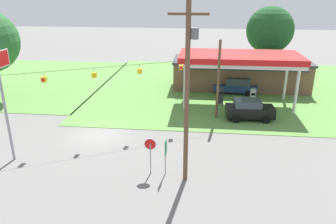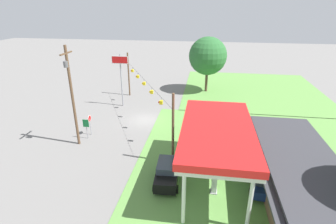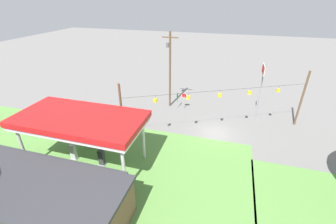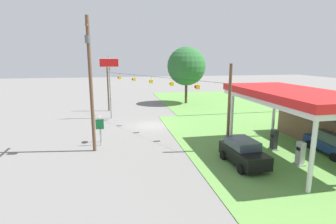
{
  "view_description": "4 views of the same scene",
  "coord_description": "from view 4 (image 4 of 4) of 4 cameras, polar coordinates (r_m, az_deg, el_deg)",
  "views": [
    {
      "loc": [
        8.3,
        -23.7,
        11.2
      ],
      "look_at": [
        5.67,
        0.27,
        2.17
      ],
      "focal_mm": 35.0,
      "sensor_mm": 36.0,
      "label": 1
    },
    {
      "loc": [
        31.31,
        7.81,
        14.47
      ],
      "look_at": [
        3.92,
        3.66,
        2.98
      ],
      "focal_mm": 28.0,
      "sensor_mm": 36.0,
      "label": 2
    },
    {
      "loc": [
        -0.85,
        23.75,
        15.02
      ],
      "look_at": [
        5.41,
        2.11,
        3.2
      ],
      "focal_mm": 24.0,
      "sensor_mm": 36.0,
      "label": 3
    },
    {
      "loc": [
        29.04,
        -3.91,
        7.62
      ],
      "look_at": [
        3.05,
        1.29,
        2.14
      ],
      "focal_mm": 28.0,
      "sensor_mm": 36.0,
      "label": 4
    }
  ],
  "objects": [
    {
      "name": "ground_plane",
      "position": [
        30.28,
        -3.54,
        -2.91
      ],
      "size": [
        160.0,
        160.0,
        0.0
      ],
      "primitive_type": "plane",
      "color": "slate"
    },
    {
      "name": "grass_verge_opposite_corner",
      "position": [
        49.83,
        12.39,
        2.64
      ],
      "size": [
        24.0,
        24.0,
        0.04
      ],
      "primitive_type": "cube",
      "color": "#5B8E42",
      "rests_on": "ground"
    },
    {
      "name": "gas_station_canopy",
      "position": [
        21.66,
        25.19,
        3.06
      ],
      "size": [
        11.84,
        5.78,
        5.29
      ],
      "color": "silver",
      "rests_on": "ground"
    },
    {
      "name": "fuel_pump_near",
      "position": [
        23.78,
        22.06,
        -5.78
      ],
      "size": [
        0.71,
        0.56,
        1.74
      ],
      "color": "gray",
      "rests_on": "ground"
    },
    {
      "name": "fuel_pump_far",
      "position": [
        21.31,
        26.84,
        -8.2
      ],
      "size": [
        0.71,
        0.56,
        1.74
      ],
      "color": "gray",
      "rests_on": "ground"
    },
    {
      "name": "car_at_pumps_front",
      "position": [
        19.81,
        16.04,
        -8.41
      ],
      "size": [
        4.39,
        2.28,
        1.87
      ],
      "rotation": [
        0.0,
        0.0,
        0.05
      ],
      "color": "black",
      "rests_on": "ground"
    },
    {
      "name": "car_at_pumps_rear",
      "position": [
        24.8,
        32.33,
        -5.76
      ],
      "size": [
        4.96,
        2.43,
        1.88
      ],
      "rotation": [
        0.0,
        0.0,
        3.05
      ],
      "color": "navy",
      "rests_on": "ground"
    },
    {
      "name": "stop_sign_roadside",
      "position": [
        24.62,
        -14.47,
        -2.33
      ],
      "size": [
        0.8,
        0.08,
        2.5
      ],
      "rotation": [
        0.0,
        0.0,
        3.14
      ],
      "color": "#99999E",
      "rests_on": "ground"
    },
    {
      "name": "stop_sign_overhead",
      "position": [
        33.73,
        -12.6,
        8.04
      ],
      "size": [
        0.22,
        2.4,
        7.88
      ],
      "color": "gray",
      "rests_on": "ground"
    },
    {
      "name": "route_sign",
      "position": [
        23.69,
        -14.62,
        -3.14
      ],
      "size": [
        0.1,
        0.7,
        2.4
      ],
      "color": "gray",
      "rests_on": "ground"
    },
    {
      "name": "utility_pole_main",
      "position": [
        21.72,
        -16.52,
        6.98
      ],
      "size": [
        2.2,
        0.44,
        10.81
      ],
      "color": "brown",
      "rests_on": "ground"
    },
    {
      "name": "signal_span_gantry",
      "position": [
        29.52,
        -3.67,
        4.66
      ],
      "size": [
        19.58,
        10.24,
        7.2
      ],
      "color": "brown",
      "rests_on": "ground"
    },
    {
      "name": "tree_west_verge",
      "position": [
        44.4,
        4.04,
        9.9
      ],
      "size": [
        6.42,
        6.42,
        9.48
      ],
      "color": "#4C3828",
      "rests_on": "ground"
    }
  ]
}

